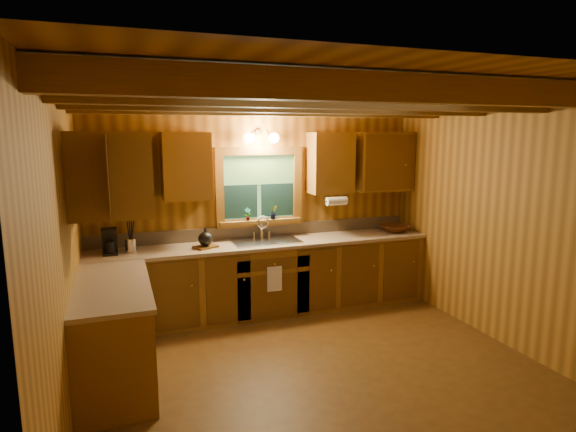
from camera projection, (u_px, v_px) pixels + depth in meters
The scene contains 20 objects.
room at pixel (318, 236), 4.30m from camera, with size 4.20×4.20×4.20m.
ceiling_beams at pixel (320, 101), 4.10m from camera, with size 4.20×2.54×0.18m.
base_cabinets at pixel (233, 290), 5.48m from camera, with size 4.20×2.22×0.86m.
countertop at pixel (234, 252), 5.41m from camera, with size 4.20×2.24×0.04m.
backsplash at pixel (259, 231), 6.10m from camera, with size 4.20×0.02×0.16m, color #9A8467.
dishwasher_panel at pixel (149, 321), 4.59m from camera, with size 0.02×0.60×0.80m, color white.
upper_cabinets at pixel (222, 167), 5.34m from camera, with size 4.19×1.77×0.78m.
window at pixel (259, 189), 5.99m from camera, with size 1.12×0.08×1.00m.
window_sill at pixel (261, 221), 6.02m from camera, with size 1.06×0.14×0.04m, color brown.
wall_sconce at pixel (261, 138), 5.77m from camera, with size 0.45×0.21×0.17m.
paper_towel_roll at pixel (337, 201), 6.02m from camera, with size 0.11×0.11×0.27m, color white.
dish_towel at pixel (275, 279), 5.61m from camera, with size 0.18×0.01×0.30m, color white.
sink at pixel (266, 245), 5.86m from camera, with size 0.82×0.48×0.43m.
coffee_maker at pixel (110, 241), 5.24m from camera, with size 0.16×0.21×0.29m.
utensil_crock at pixel (131, 244), 5.33m from camera, with size 0.12×0.12×0.35m.
cutting_board at pixel (206, 247), 5.53m from camera, with size 0.26×0.18×0.02m, color #573812.
teakettle at pixel (205, 239), 5.52m from camera, with size 0.17×0.17×0.21m.
wicker_basket at pixel (394, 228), 6.43m from camera, with size 0.39×0.39×0.10m, color #48230C.
potted_plant_left at pixel (248, 214), 5.92m from camera, with size 0.09×0.06×0.16m, color #573812.
potted_plant_right at pixel (274, 212), 6.03m from camera, with size 0.10×0.08×0.18m, color #573812.
Camera 1 is at (-1.69, -3.87, 2.21)m, focal length 29.66 mm.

